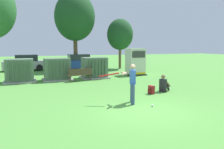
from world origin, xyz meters
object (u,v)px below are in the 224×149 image
at_px(transformer_mid_east, 94,68).
at_px(sports_ball, 152,106).
at_px(backpack, 151,90).
at_px(transformer_west, 20,71).
at_px(park_bench, 80,74).
at_px(parked_car_leftmost, 25,63).
at_px(batter, 131,82).
at_px(transformer_mid_west, 57,70).
at_px(seated_spectator, 164,85).
at_px(parked_car_left_of_center, 78,62).
at_px(generator_enclosure, 135,62).

height_order(transformer_mid_east, sports_ball, transformer_mid_east).
bearing_deg(backpack, transformer_west, 135.14).
distance_m(park_bench, parked_car_leftmost, 9.30).
xyz_separation_m(batter, parked_car_leftmost, (-4.42, 15.25, -0.22)).
bearing_deg(transformer_west, parked_car_leftmost, 87.58).
bearing_deg(transformer_mid_west, transformer_mid_east, 0.52).
bearing_deg(seated_spectator, parked_car_left_of_center, 98.47).
bearing_deg(batter, backpack, 35.37).
xyz_separation_m(park_bench, parked_car_left_of_center, (1.56, 7.90, 0.22)).
bearing_deg(batter, seated_spectator, 29.18).
height_order(backpack, parked_car_leftmost, parked_car_leftmost).
height_order(transformer_mid_east, park_bench, transformer_mid_east).
distance_m(transformer_mid_east, parked_car_left_of_center, 6.83).
xyz_separation_m(batter, sports_ball, (0.59, -0.81, -0.93)).
bearing_deg(batter, transformer_mid_west, 105.84).
relative_size(transformer_west, batter, 1.21).
relative_size(seated_spectator, backpack, 2.19).
distance_m(transformer_mid_east, parked_car_leftmost, 9.02).
relative_size(sports_ball, parked_car_left_of_center, 0.02).
bearing_deg(transformer_mid_west, parked_car_leftmost, 106.50).
distance_m(park_bench, seated_spectator, 6.24).
relative_size(seated_spectator, parked_car_leftmost, 0.22).
xyz_separation_m(transformer_west, generator_enclosure, (9.21, 0.47, 0.35)).
relative_size(sports_ball, parked_car_leftmost, 0.02).
bearing_deg(transformer_west, generator_enclosure, 2.91).
bearing_deg(transformer_mid_east, backpack, -79.75).
height_order(transformer_west, transformer_mid_west, same).
xyz_separation_m(transformer_mid_west, parked_car_leftmost, (-2.22, 7.49, -0.04)).
distance_m(backpack, parked_car_leftmost, 15.30).
xyz_separation_m(generator_enclosure, seated_spectator, (-1.70, -6.73, -0.76)).
bearing_deg(park_bench, transformer_mid_west, 144.63).
xyz_separation_m(transformer_mid_west, generator_enclosure, (6.68, 0.53, 0.35)).
bearing_deg(transformer_mid_west, transformer_west, 178.70).
distance_m(park_bench, backpack, 6.00).
distance_m(transformer_mid_west, generator_enclosure, 6.71).
bearing_deg(transformer_west, backpack, -44.86).
height_order(batter, sports_ball, batter).
xyz_separation_m(generator_enclosure, park_bench, (-5.21, -1.57, -0.60)).
distance_m(transformer_west, backpack, 9.26).
height_order(park_bench, backpack, park_bench).
height_order(transformer_mid_west, batter, batter).
relative_size(park_bench, parked_car_left_of_center, 0.44).
xyz_separation_m(transformer_mid_west, backpack, (4.02, -6.46, -0.57)).
relative_size(transformer_mid_east, generator_enclosure, 0.91).
xyz_separation_m(generator_enclosure, sports_ball, (-3.89, -9.09, -1.09)).
relative_size(transformer_mid_east, sports_ball, 23.33).
height_order(transformer_west, parked_car_leftmost, same).
height_order(park_bench, sports_ball, park_bench).
xyz_separation_m(transformer_west, parked_car_left_of_center, (5.56, 6.80, -0.04)).
bearing_deg(parked_car_leftmost, parked_car_left_of_center, -6.91).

